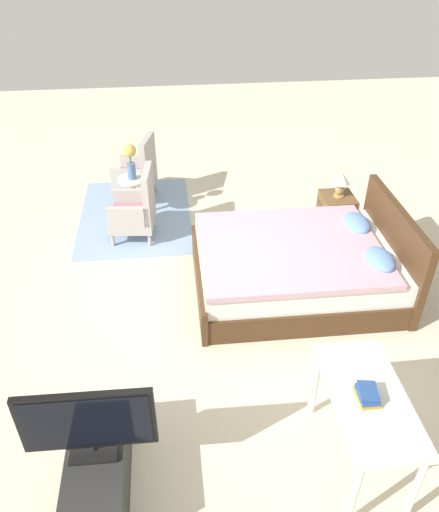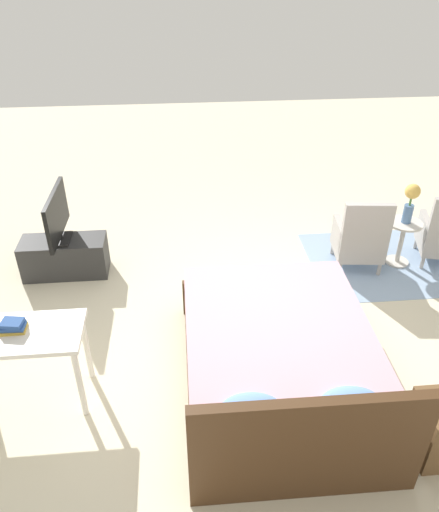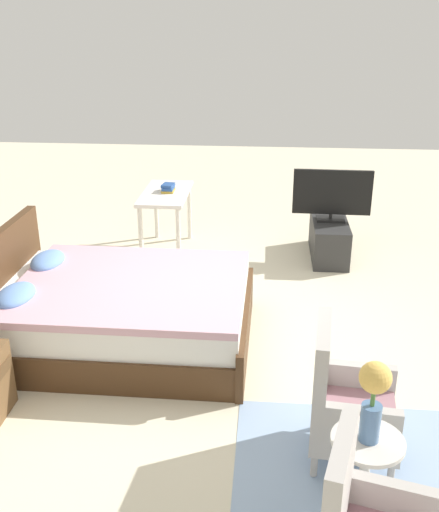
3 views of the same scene
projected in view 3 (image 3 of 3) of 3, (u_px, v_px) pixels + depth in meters
ground_plane at (224, 339)px, 5.28m from camera, size 16.00×16.00×0.00m
bed at (117, 311)px, 5.13m from camera, size 1.63×2.18×0.96m
armchair_by_window_right at (346, 406)px, 3.77m from camera, size 0.59×0.59×0.92m
side_table at (365, 470)px, 3.28m from camera, size 0.40×0.40×0.56m
flower_vase at (373, 394)px, 3.09m from camera, size 0.17×0.17×0.48m
tv_stand at (329, 238)px, 6.97m from camera, size 0.96×0.40×0.44m
tv_flatscreen at (332, 194)px, 6.77m from camera, size 0.21×0.89×0.59m
vanity_desk at (166, 201)px, 6.94m from camera, size 1.04×0.52×0.74m
book_stack at (168, 188)px, 6.90m from camera, size 0.20×0.15×0.09m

